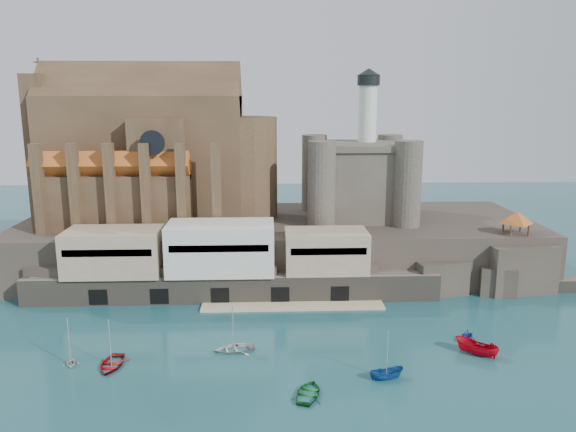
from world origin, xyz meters
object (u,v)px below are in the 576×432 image
(boat_2, at_px, (386,379))
(boat_0, at_px, (112,366))
(pavilion, at_px, (517,219))
(castle_keep, at_px, (358,176))
(church, at_px, (154,158))

(boat_2, bearing_deg, boat_0, 70.39)
(pavilion, height_order, boat_0, pavilion)
(pavilion, xyz_separation_m, boat_2, (-29.64, -32.35, -12.73))
(pavilion, relative_size, boat_2, 1.45)
(castle_keep, height_order, pavilion, castle_keep)
(church, xyz_separation_m, pavilion, (66.13, -15.85, -9.40))
(church, relative_size, castle_keep, 1.60)
(church, distance_m, boat_2, 64.38)
(castle_keep, bearing_deg, boat_0, -131.85)
(pavilion, bearing_deg, boat_0, -156.64)
(castle_keep, distance_m, pavilion, 30.50)
(pavilion, relative_size, boat_0, 1.10)
(church, relative_size, boat_0, 8.08)
(pavilion, xyz_separation_m, boat_0, (-64.30, -27.77, -12.73))
(castle_keep, relative_size, boat_0, 5.04)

